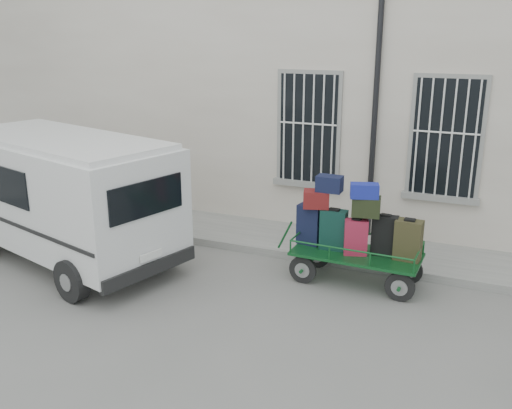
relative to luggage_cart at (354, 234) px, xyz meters
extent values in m
plane|color=slate|center=(-1.14, -0.85, -0.89)|extent=(80.00, 80.00, 0.00)
cube|color=#BEB2A2|center=(-1.14, 4.65, 2.11)|extent=(24.00, 5.00, 6.00)
cylinder|color=black|center=(-0.19, 2.07, 1.91)|extent=(0.11, 0.11, 5.60)
cube|color=black|center=(-1.54, 2.13, 1.36)|extent=(1.20, 0.08, 2.20)
cube|color=gray|center=(-1.54, 2.11, 0.20)|extent=(1.45, 0.22, 0.12)
cube|color=black|center=(1.16, 2.13, 1.36)|extent=(1.20, 0.08, 2.20)
cube|color=gray|center=(1.16, 2.11, 0.20)|extent=(1.45, 0.22, 0.12)
cube|color=gray|center=(-1.14, 1.35, -0.82)|extent=(24.00, 1.70, 0.15)
cylinder|color=black|center=(-0.78, -0.37, -0.65)|extent=(0.49, 0.08, 0.49)
cylinder|color=gray|center=(-0.78, -0.37, -0.65)|extent=(0.27, 0.10, 0.27)
cylinder|color=black|center=(-0.75, 0.37, -0.65)|extent=(0.49, 0.08, 0.49)
cylinder|color=gray|center=(-0.75, 0.37, -0.65)|extent=(0.27, 0.10, 0.27)
cylinder|color=black|center=(0.88, -0.43, -0.65)|extent=(0.49, 0.08, 0.49)
cylinder|color=gray|center=(0.88, -0.43, -0.65)|extent=(0.27, 0.10, 0.27)
cylinder|color=black|center=(0.90, 0.31, -0.65)|extent=(0.49, 0.08, 0.49)
cylinder|color=gray|center=(0.90, 0.31, -0.65)|extent=(0.27, 0.10, 0.27)
cube|color=#125022|center=(0.06, -0.03, -0.36)|extent=(2.18, 1.05, 0.05)
cylinder|color=#125022|center=(-1.25, 0.02, -0.21)|extent=(0.28, 0.05, 0.55)
cube|color=#111434|center=(-0.82, 0.09, 0.02)|extent=(0.45, 0.30, 0.71)
cube|color=black|center=(-0.82, 0.09, 0.39)|extent=(0.17, 0.13, 0.03)
cube|color=#0D3029|center=(-0.36, 0.00, 0.02)|extent=(0.44, 0.24, 0.70)
cube|color=black|center=(-0.36, 0.00, 0.38)|extent=(0.18, 0.12, 0.03)
cube|color=maroon|center=(0.05, -0.09, -0.02)|extent=(0.43, 0.31, 0.61)
cube|color=black|center=(0.05, -0.09, 0.30)|extent=(0.16, 0.11, 0.03)
cube|color=black|center=(0.49, 0.08, 0.01)|extent=(0.43, 0.23, 0.69)
cube|color=black|center=(0.49, 0.08, 0.37)|extent=(0.17, 0.11, 0.03)
cube|color=#2F2B17|center=(0.89, 0.01, 0.01)|extent=(0.45, 0.30, 0.68)
cube|color=black|center=(0.89, 0.01, 0.36)|extent=(0.18, 0.14, 0.03)
cube|color=#5E1218|center=(-0.69, 0.02, 0.53)|extent=(0.50, 0.41, 0.30)
cube|color=black|center=(0.18, -0.03, 0.51)|extent=(0.50, 0.39, 0.32)
cube|color=#111434|center=(-0.48, 0.05, 0.81)|extent=(0.43, 0.28, 0.27)
cube|color=navy|center=(0.15, -0.09, 0.79)|extent=(0.50, 0.36, 0.24)
cube|color=white|center=(-5.16, -1.10, 0.45)|extent=(4.98, 3.20, 1.88)
cube|color=white|center=(-5.16, -1.10, 1.43)|extent=(4.73, 2.99, 0.10)
cube|color=black|center=(-7.35, -0.46, 0.81)|extent=(0.67, 1.71, 0.79)
cube|color=black|center=(-2.94, -1.75, 0.76)|extent=(0.45, 1.42, 0.58)
cube|color=black|center=(-2.95, -1.75, -0.44)|extent=(0.64, 1.89, 0.23)
cube|color=white|center=(-2.91, -1.76, -0.20)|extent=(0.15, 0.43, 0.13)
cylinder|color=black|center=(-6.35, 0.25, -0.54)|extent=(0.75, 0.42, 0.71)
cylinder|color=black|center=(-3.98, -2.45, -0.54)|extent=(0.75, 0.42, 0.71)
cylinder|color=black|center=(-3.44, -0.61, -0.54)|extent=(0.75, 0.42, 0.71)
camera|label=1|loc=(1.99, -9.01, 3.32)|focal=40.00mm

